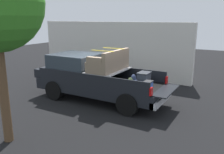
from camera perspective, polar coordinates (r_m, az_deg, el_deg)
name	(u,v)px	position (r m, az deg, el deg)	size (l,w,h in m)	color
ground_plane	(100,100)	(10.32, -2.91, -5.54)	(40.00, 40.00, 0.00)	black
pickup_truck	(92,77)	(10.24, -4.74, 0.02)	(6.05, 2.06, 2.23)	black
building_facade	(111,49)	(14.50, -0.26, 6.76)	(9.81, 0.36, 3.24)	silver
trash_can	(86,69)	(14.12, -6.21, 1.85)	(0.60, 0.60, 0.98)	#1E592D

